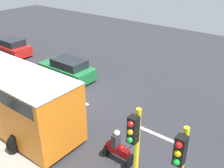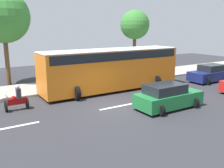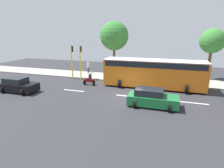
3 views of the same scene
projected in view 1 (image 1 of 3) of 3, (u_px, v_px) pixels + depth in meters
ground_plane at (74, 99)px, 15.90m from camera, size 40.00×60.00×0.10m
lane_stripe_north at (17, 74)px, 19.18m from camera, size 0.20×2.40×0.01m
lane_stripe_mid at (74, 99)px, 15.87m from camera, size 0.20×2.40×0.01m
lane_stripe_south at (161, 136)px, 12.57m from camera, size 0.20×2.40×0.01m
car_red at (11, 47)px, 22.59m from camera, size 2.18×3.94×1.52m
car_green at (67, 69)px, 18.20m from camera, size 2.20×4.17×1.52m
motorcycle at (118, 148)px, 10.83m from camera, size 0.60×1.30×1.53m
traffic_light_corner at (134, 159)px, 7.00m from camera, size 0.49×0.24×4.50m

